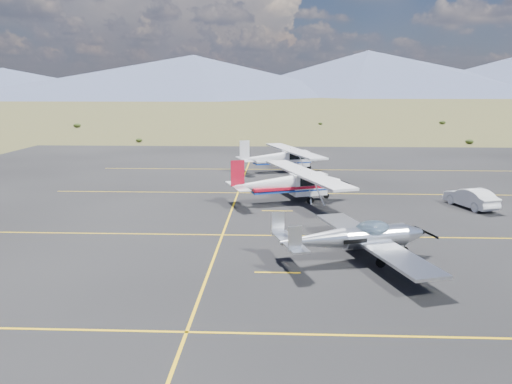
% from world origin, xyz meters
% --- Properties ---
extents(ground, '(1600.00, 1600.00, 0.00)m').
position_xyz_m(ground, '(0.00, 0.00, 0.00)').
color(ground, '#383D1C').
rests_on(ground, ground).
extents(apron, '(72.00, 72.00, 0.02)m').
position_xyz_m(apron, '(0.00, 7.00, 0.00)').
color(apron, black).
rests_on(apron, ground).
extents(aircraft_low_wing, '(7.35, 9.98, 2.18)m').
position_xyz_m(aircraft_low_wing, '(0.73, -1.54, 1.04)').
color(aircraft_low_wing, silver).
rests_on(aircraft_low_wing, apron).
extents(aircraft_cessna, '(8.55, 11.99, 3.09)m').
position_xyz_m(aircraft_cessna, '(-2.17, 10.26, 1.37)').
color(aircraft_cessna, white).
rests_on(aircraft_cessna, apron).
extents(aircraft_plain, '(8.36, 11.83, 3.04)m').
position_xyz_m(aircraft_plain, '(-2.58, 23.12, 1.35)').
color(aircraft_plain, white).
rests_on(aircraft_plain, apron).
extents(sedan, '(2.66, 4.27, 1.33)m').
position_xyz_m(sedan, '(9.89, 8.98, 0.67)').
color(sedan, white).
rests_on(sedan, apron).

